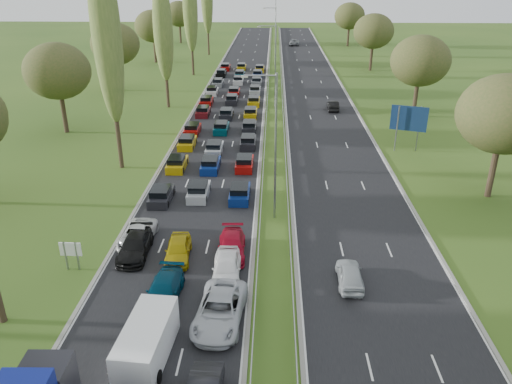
{
  "coord_description": "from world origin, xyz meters",
  "views": [
    {
      "loc": [
        4.28,
        5.77,
        19.02
      ],
      "look_at": [
        2.89,
        44.82,
        1.5
      ],
      "focal_mm": 35.0,
      "sensor_mm": 36.0,
      "label": 1
    }
  ],
  "objects_px": {
    "near_car_3": "(135,246)",
    "direction_sign": "(409,121)",
    "near_car_2": "(137,235)",
    "white_van_rear": "(148,338)",
    "info_sign": "(71,252)"
  },
  "relations": [
    {
      "from": "near_car_3",
      "to": "direction_sign",
      "type": "height_order",
      "value": "direction_sign"
    },
    {
      "from": "near_car_2",
      "to": "direction_sign",
      "type": "relative_size",
      "value": 0.92
    },
    {
      "from": "near_car_3",
      "to": "white_van_rear",
      "type": "bearing_deg",
      "value": -73.22
    },
    {
      "from": "info_sign",
      "to": "direction_sign",
      "type": "relative_size",
      "value": 0.4
    },
    {
      "from": "white_van_rear",
      "to": "info_sign",
      "type": "distance_m",
      "value": 10.88
    },
    {
      "from": "near_car_3",
      "to": "info_sign",
      "type": "height_order",
      "value": "info_sign"
    },
    {
      "from": "near_car_2",
      "to": "near_car_3",
      "type": "xyz_separation_m",
      "value": [
        0.29,
        -1.76,
        0.05
      ]
    },
    {
      "from": "white_van_rear",
      "to": "info_sign",
      "type": "xyz_separation_m",
      "value": [
        -7.2,
        8.15,
        0.26
      ]
    },
    {
      "from": "near_car_2",
      "to": "white_van_rear",
      "type": "bearing_deg",
      "value": -71.66
    },
    {
      "from": "white_van_rear",
      "to": "direction_sign",
      "type": "distance_m",
      "value": 40.19
    },
    {
      "from": "white_van_rear",
      "to": "direction_sign",
      "type": "bearing_deg",
      "value": 61.63
    },
    {
      "from": "near_car_2",
      "to": "near_car_3",
      "type": "distance_m",
      "value": 1.78
    },
    {
      "from": "near_car_3",
      "to": "info_sign",
      "type": "distance_m",
      "value": 4.4
    },
    {
      "from": "near_car_2",
      "to": "info_sign",
      "type": "height_order",
      "value": "info_sign"
    },
    {
      "from": "direction_sign",
      "to": "white_van_rear",
      "type": "bearing_deg",
      "value": -122.57
    }
  ]
}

